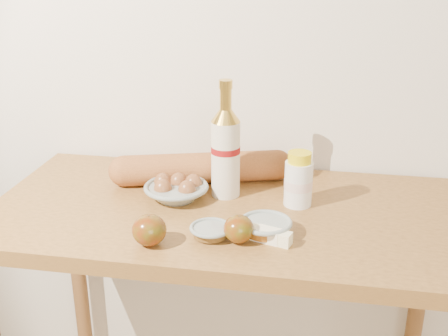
% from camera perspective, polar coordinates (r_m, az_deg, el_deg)
% --- Properties ---
extents(back_wall, '(3.50, 0.02, 2.60)m').
position_cam_1_polar(back_wall, '(1.63, 2.29, 13.93)').
color(back_wall, silver).
rests_on(back_wall, ground).
extents(table, '(1.20, 0.60, 0.90)m').
position_cam_1_polar(table, '(1.48, 0.21, -8.34)').
color(table, '#A27134').
rests_on(table, ground).
extents(bourbon_bottle, '(0.08, 0.08, 0.31)m').
position_cam_1_polar(bourbon_bottle, '(1.45, 0.16, 1.83)').
color(bourbon_bottle, beige).
rests_on(bourbon_bottle, table).
extents(cream_bottle, '(0.08, 0.08, 0.14)m').
position_cam_1_polar(cream_bottle, '(1.43, 7.57, -1.29)').
color(cream_bottle, white).
rests_on(cream_bottle, table).
extents(egg_bowl, '(0.18, 0.18, 0.06)m').
position_cam_1_polar(egg_bowl, '(1.47, -4.85, -2.18)').
color(egg_bowl, gray).
rests_on(egg_bowl, table).
extents(baguette, '(0.52, 0.23, 0.09)m').
position_cam_1_polar(baguette, '(1.56, -2.28, 0.01)').
color(baguette, '#B16B36').
rests_on(baguette, table).
extents(apple_redgreen_front, '(0.10, 0.10, 0.07)m').
position_cam_1_polar(apple_redgreen_front, '(1.25, -7.60, -6.27)').
color(apple_redgreen_front, maroon).
rests_on(apple_redgreen_front, table).
extents(apple_redgreen_right, '(0.09, 0.09, 0.06)m').
position_cam_1_polar(apple_redgreen_right, '(1.26, 1.51, -6.21)').
color(apple_redgreen_right, maroon).
rests_on(apple_redgreen_right, table).
extents(sugar_bowl, '(0.12, 0.12, 0.03)m').
position_cam_1_polar(sugar_bowl, '(1.28, -1.37, -6.43)').
color(sugar_bowl, gray).
rests_on(sugar_bowl, table).
extents(syrup_bowl, '(0.15, 0.15, 0.04)m').
position_cam_1_polar(syrup_bowl, '(1.30, 4.24, -5.97)').
color(syrup_bowl, gray).
rests_on(syrup_bowl, table).
extents(butter_stick, '(0.11, 0.06, 0.03)m').
position_cam_1_polar(butter_stick, '(1.27, 4.53, -6.84)').
color(butter_stick, '#FFFBC5').
rests_on(butter_stick, table).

